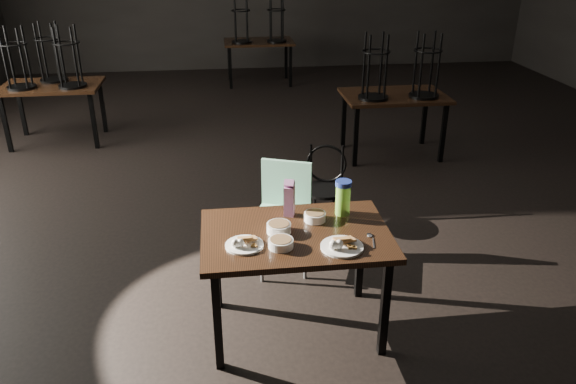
{
  "coord_description": "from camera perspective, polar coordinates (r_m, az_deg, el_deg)",
  "views": [
    {
      "loc": [
        -1.16,
        -5.21,
        2.49
      ],
      "look_at": [
        -0.72,
        -1.72,
        0.85
      ],
      "focal_mm": 35.0,
      "sensor_mm": 36.0,
      "label": 1
    }
  ],
  "objects": [
    {
      "name": "main_table",
      "position": [
        3.61,
        0.8,
        -5.24
      ],
      "size": [
        1.2,
        0.8,
        0.75
      ],
      "color": "black",
      "rests_on": "ground"
    },
    {
      "name": "plate_left",
      "position": [
        3.42,
        -4.49,
        -5.21
      ],
      "size": [
        0.23,
        0.23,
        0.08
      ],
      "color": "white",
      "rests_on": "main_table"
    },
    {
      "name": "plate_right",
      "position": [
        3.41,
        5.48,
        -5.36
      ],
      "size": [
        0.26,
        0.26,
        0.08
      ],
      "color": "white",
      "rests_on": "main_table"
    },
    {
      "name": "bowl_near",
      "position": [
        3.56,
        -0.94,
        -3.63
      ],
      "size": [
        0.16,
        0.16,
        0.06
      ],
      "color": "white",
      "rests_on": "main_table"
    },
    {
      "name": "bowl_far",
      "position": [
        3.71,
        2.75,
        -2.47
      ],
      "size": [
        0.14,
        0.14,
        0.06
      ],
      "color": "white",
      "rests_on": "main_table"
    },
    {
      "name": "bowl_big",
      "position": [
        3.4,
        -0.74,
        -5.2
      ],
      "size": [
        0.15,
        0.15,
        0.05
      ],
      "color": "white",
      "rests_on": "main_table"
    },
    {
      "name": "juice_carton",
      "position": [
        3.73,
        0.13,
        -0.69
      ],
      "size": [
        0.08,
        0.08,
        0.26
      ],
      "color": "#931A81",
      "rests_on": "main_table"
    },
    {
      "name": "water_bottle",
      "position": [
        3.77,
        5.61,
        -0.53
      ],
      "size": [
        0.14,
        0.14,
        0.24
      ],
      "color": "#8AE142",
      "rests_on": "main_table"
    },
    {
      "name": "spoon",
      "position": [
        3.56,
        8.35,
        -4.47
      ],
      "size": [
        0.05,
        0.19,
        0.01
      ],
      "color": "silver",
      "rests_on": "main_table"
    },
    {
      "name": "bentwood_chair",
      "position": [
        4.98,
        3.8,
        1.0
      ],
      "size": [
        0.4,
        0.4,
        0.79
      ],
      "rotation": [
        0.0,
        0.0,
        -0.25
      ],
      "color": "black",
      "rests_on": "ground"
    },
    {
      "name": "school_chair",
      "position": [
        4.4,
        -0.5,
        -1.51
      ],
      "size": [
        0.52,
        0.52,
        0.87
      ],
      "rotation": [
        0.0,
        0.0,
        -0.36
      ],
      "color": "#74B595",
      "rests_on": "ground"
    },
    {
      "name": "bg_table_left",
      "position": [
        7.7,
        -23.01,
        10.2
      ],
      "size": [
        1.2,
        0.8,
        1.48
      ],
      "color": "black",
      "rests_on": "ground"
    },
    {
      "name": "bg_table_right",
      "position": [
        6.76,
        10.85,
        9.66
      ],
      "size": [
        1.2,
        0.8,
        1.48
      ],
      "color": "black",
      "rests_on": "ground"
    },
    {
      "name": "bg_table_far",
      "position": [
        10.11,
        -2.98,
        15.07
      ],
      "size": [
        1.2,
        0.8,
        1.48
      ],
      "color": "black",
      "rests_on": "ground"
    }
  ]
}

